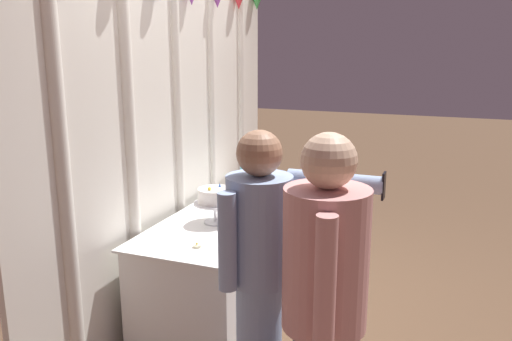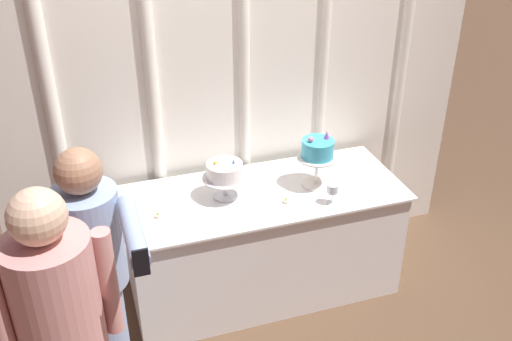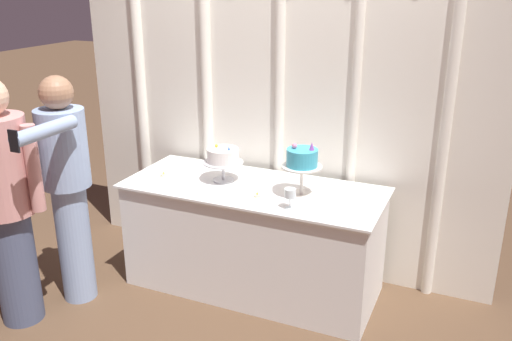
{
  "view_description": "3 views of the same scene",
  "coord_description": "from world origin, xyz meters",
  "px_view_note": "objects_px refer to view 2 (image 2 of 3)",
  "views": [
    {
      "loc": [
        -3.25,
        -1.34,
        1.94
      ],
      "look_at": [
        0.28,
        0.03,
        1.03
      ],
      "focal_mm": 37.15,
      "sensor_mm": 36.0,
      "label": 1
    },
    {
      "loc": [
        -1.02,
        -2.87,
        2.74
      ],
      "look_at": [
        -0.0,
        0.22,
        0.87
      ],
      "focal_mm": 41.17,
      "sensor_mm": 36.0,
      "label": 2
    },
    {
      "loc": [
        1.42,
        -3.09,
        2.15
      ],
      "look_at": [
        -0.04,
        0.23,
        0.85
      ],
      "focal_mm": 38.45,
      "sensor_mm": 36.0,
      "label": 3
    }
  ],
  "objects_px": {
    "wine_glass": "(333,189)",
    "guest_girl_blue_dress": "(97,276)",
    "tealight_near_left": "(286,201)",
    "guest_man_dark_suit": "(64,336)",
    "cake_table": "(262,242)",
    "cake_display_nearleft": "(225,173)",
    "tealight_far_left": "(158,216)",
    "cake_display_nearright": "(318,152)"
  },
  "relations": [
    {
      "from": "wine_glass",
      "to": "guest_girl_blue_dress",
      "type": "distance_m",
      "value": 1.47
    },
    {
      "from": "wine_glass",
      "to": "guest_girl_blue_dress",
      "type": "relative_size",
      "value": 0.09
    },
    {
      "from": "guest_girl_blue_dress",
      "to": "wine_glass",
      "type": "bearing_deg",
      "value": 14.35
    },
    {
      "from": "guest_girl_blue_dress",
      "to": "tealight_near_left",
      "type": "bearing_deg",
      "value": 21.54
    },
    {
      "from": "wine_glass",
      "to": "guest_man_dark_suit",
      "type": "distance_m",
      "value": 1.75
    },
    {
      "from": "guest_girl_blue_dress",
      "to": "guest_man_dark_suit",
      "type": "height_order",
      "value": "guest_man_dark_suit"
    },
    {
      "from": "cake_table",
      "to": "cake_display_nearleft",
      "type": "xyz_separation_m",
      "value": [
        -0.24,
        0.02,
        0.56
      ]
    },
    {
      "from": "wine_glass",
      "to": "guest_girl_blue_dress",
      "type": "bearing_deg",
      "value": -165.65
    },
    {
      "from": "tealight_far_left",
      "to": "guest_girl_blue_dress",
      "type": "relative_size",
      "value": 0.03
    },
    {
      "from": "cake_table",
      "to": "cake_display_nearright",
      "type": "distance_m",
      "value": 0.72
    },
    {
      "from": "tealight_near_left",
      "to": "guest_girl_blue_dress",
      "type": "distance_m",
      "value": 1.25
    },
    {
      "from": "tealight_near_left",
      "to": "guest_girl_blue_dress",
      "type": "relative_size",
      "value": 0.03
    },
    {
      "from": "cake_display_nearleft",
      "to": "guest_man_dark_suit",
      "type": "height_order",
      "value": "guest_man_dark_suit"
    },
    {
      "from": "cake_table",
      "to": "guest_girl_blue_dress",
      "type": "xyz_separation_m",
      "value": [
        -1.07,
        -0.62,
        0.48
      ]
    },
    {
      "from": "wine_glass",
      "to": "guest_man_dark_suit",
      "type": "relative_size",
      "value": 0.08
    },
    {
      "from": "wine_glass",
      "to": "tealight_far_left",
      "type": "relative_size",
      "value": 2.76
    },
    {
      "from": "wine_glass",
      "to": "tealight_near_left",
      "type": "relative_size",
      "value": 3.0
    },
    {
      "from": "cake_display_nearleft",
      "to": "wine_glass",
      "type": "height_order",
      "value": "cake_display_nearleft"
    },
    {
      "from": "cake_display_nearleft",
      "to": "wine_glass",
      "type": "distance_m",
      "value": 0.66
    },
    {
      "from": "cake_display_nearright",
      "to": "guest_man_dark_suit",
      "type": "bearing_deg",
      "value": -149.13
    },
    {
      "from": "cake_display_nearleft",
      "to": "tealight_far_left",
      "type": "distance_m",
      "value": 0.47
    },
    {
      "from": "tealight_far_left",
      "to": "guest_man_dark_suit",
      "type": "height_order",
      "value": "guest_man_dark_suit"
    },
    {
      "from": "cake_display_nearright",
      "to": "tealight_far_left",
      "type": "bearing_deg",
      "value": -177.29
    },
    {
      "from": "cake_display_nearright",
      "to": "tealight_far_left",
      "type": "xyz_separation_m",
      "value": [
        -1.03,
        -0.05,
        -0.23
      ]
    },
    {
      "from": "guest_man_dark_suit",
      "to": "guest_girl_blue_dress",
      "type": "bearing_deg",
      "value": 64.54
    },
    {
      "from": "cake_display_nearright",
      "to": "guest_girl_blue_dress",
      "type": "bearing_deg",
      "value": -157.23
    },
    {
      "from": "wine_glass",
      "to": "tealight_near_left",
      "type": "bearing_deg",
      "value": 160.06
    },
    {
      "from": "wine_glass",
      "to": "guest_man_dark_suit",
      "type": "xyz_separation_m",
      "value": [
        -1.59,
        -0.72,
        -0.01
      ]
    },
    {
      "from": "guest_man_dark_suit",
      "to": "cake_display_nearleft",
      "type": "bearing_deg",
      "value": 44.84
    },
    {
      "from": "cake_display_nearright",
      "to": "tealight_far_left",
      "type": "height_order",
      "value": "cake_display_nearright"
    },
    {
      "from": "cake_display_nearleft",
      "to": "wine_glass",
      "type": "relative_size",
      "value": 2.11
    },
    {
      "from": "guest_girl_blue_dress",
      "to": "cake_table",
      "type": "bearing_deg",
      "value": 30.04
    },
    {
      "from": "cake_display_nearleft",
      "to": "tealight_near_left",
      "type": "xyz_separation_m",
      "value": [
        0.34,
        -0.18,
        -0.16
      ]
    },
    {
      "from": "cake_table",
      "to": "cake_display_nearleft",
      "type": "relative_size",
      "value": 6.37
    },
    {
      "from": "wine_glass",
      "to": "tealight_far_left",
      "type": "xyz_separation_m",
      "value": [
        -1.03,
        0.18,
        -0.09
      ]
    },
    {
      "from": "tealight_far_left",
      "to": "tealight_near_left",
      "type": "height_order",
      "value": "same"
    },
    {
      "from": "cake_table",
      "to": "guest_man_dark_suit",
      "type": "distance_m",
      "value": 1.64
    },
    {
      "from": "guest_girl_blue_dress",
      "to": "cake_display_nearleft",
      "type": "bearing_deg",
      "value": 37.59
    },
    {
      "from": "cake_display_nearleft",
      "to": "tealight_near_left",
      "type": "bearing_deg",
      "value": -27.85
    },
    {
      "from": "cake_table",
      "to": "guest_man_dark_suit",
      "type": "height_order",
      "value": "guest_man_dark_suit"
    },
    {
      "from": "wine_glass",
      "to": "tealight_far_left",
      "type": "bearing_deg",
      "value": 169.99
    },
    {
      "from": "cake_display_nearleft",
      "to": "tealight_far_left",
      "type": "relative_size",
      "value": 5.82
    }
  ]
}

